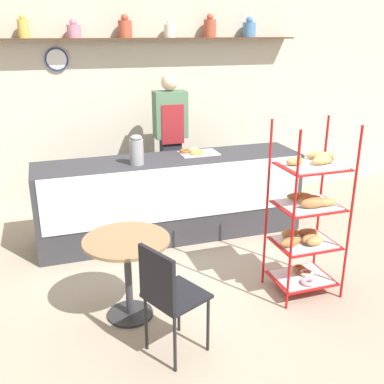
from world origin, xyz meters
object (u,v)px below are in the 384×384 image
at_px(pastry_rack, 307,218).
at_px(coffee_carafe, 137,150).
at_px(person_worker, 171,140).
at_px(donut_tray_counter, 195,152).
at_px(cafe_chair, 167,291).
at_px(cafe_table, 127,258).

distance_m(pastry_rack, coffee_carafe, 1.89).
bearing_deg(person_worker, donut_tray_counter, -74.10).
bearing_deg(person_worker, cafe_chair, -106.39).
bearing_deg(pastry_rack, person_worker, 106.43).
height_order(cafe_table, coffee_carafe, coffee_carafe).
xyz_separation_m(pastry_rack, cafe_table, (-1.58, 0.10, -0.19)).
bearing_deg(person_worker, pastry_rack, -73.57).
height_order(person_worker, cafe_table, person_worker).
relative_size(cafe_chair, donut_tray_counter, 2.02).
distance_m(person_worker, cafe_chair, 2.76).
distance_m(pastry_rack, cafe_table, 1.59).
xyz_separation_m(person_worker, donut_tray_counter, (0.15, -0.52, -0.04)).
distance_m(coffee_carafe, donut_tray_counter, 0.77).
relative_size(cafe_table, coffee_carafe, 2.21).
relative_size(person_worker, cafe_chair, 2.03).
xyz_separation_m(cafe_table, cafe_chair, (0.18, -0.58, 0.01)).
relative_size(cafe_table, cafe_chair, 0.80).
bearing_deg(pastry_rack, cafe_table, 176.24).
relative_size(pastry_rack, coffee_carafe, 4.89).
relative_size(pastry_rack, person_worker, 0.87).
height_order(cafe_chair, coffee_carafe, coffee_carafe).
bearing_deg(donut_tray_counter, cafe_chair, -113.65).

